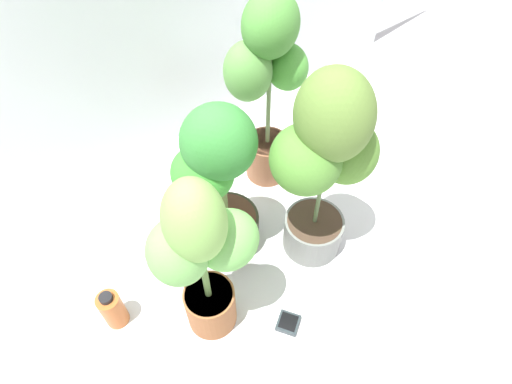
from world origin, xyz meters
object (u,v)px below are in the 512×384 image
(potted_plant_front_left, at_px, (202,254))
(potted_plant_center, at_px, (218,182))
(hygrometer_box, at_px, (288,323))
(potted_plant_front_right, at_px, (325,160))
(nutrient_bottle, at_px, (113,309))
(potted_plant_back_right, at_px, (267,83))

(potted_plant_front_left, distance_m, potted_plant_center, 0.35)
(potted_plant_front_left, height_order, potted_plant_center, potted_plant_front_left)
(hygrometer_box, bearing_deg, potted_plant_front_right, 92.40)
(potted_plant_front_left, bearing_deg, nutrient_bottle, 145.05)
(potted_plant_center, distance_m, potted_plant_back_right, 0.45)
(potted_plant_center, height_order, potted_plant_back_right, potted_plant_back_right)
(potted_plant_back_right, xyz_separation_m, hygrometer_box, (-0.40, -0.66, -0.52))
(potted_plant_center, bearing_deg, potted_plant_front_right, -38.53)
(potted_plant_center, xyz_separation_m, hygrometer_box, (-0.02, -0.45, -0.39))
(hygrometer_box, bearing_deg, potted_plant_center, 144.32)
(potted_plant_center, bearing_deg, nutrient_bottle, -174.64)
(potted_plant_back_right, xyz_separation_m, nutrient_bottle, (-0.90, -0.26, -0.45))
(potted_plant_back_right, bearing_deg, nutrient_bottle, -164.07)
(potted_plant_front_right, xyz_separation_m, hygrometer_box, (-0.30, -0.22, -0.51))
(potted_plant_front_left, xyz_separation_m, hygrometer_box, (0.21, -0.20, -0.45))
(potted_plant_back_right, distance_m, nutrient_bottle, 1.04)
(potted_plant_back_right, bearing_deg, potted_plant_center, -151.29)
(potted_plant_front_left, relative_size, hygrometer_box, 7.07)
(potted_plant_front_left, height_order, potted_plant_back_right, potted_plant_back_right)
(potted_plant_front_left, distance_m, nutrient_bottle, 0.52)
(potted_plant_back_right, relative_size, nutrient_bottle, 4.68)
(nutrient_bottle, bearing_deg, potted_plant_front_right, -12.63)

